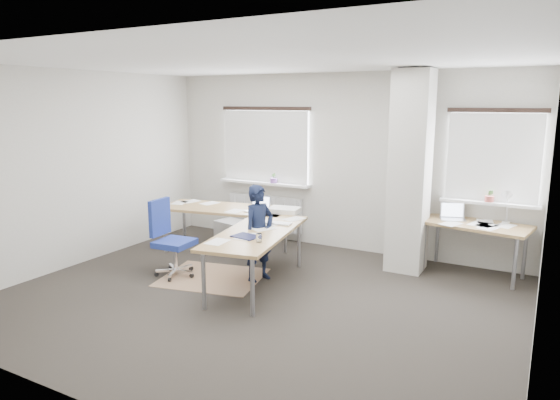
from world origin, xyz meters
The scene contains 8 objects.
ground centered at (0.00, 0.00, 0.00)m, with size 6.00×6.00×0.00m, color black.
room_shell centered at (0.18, 0.45, 1.75)m, with size 6.04×5.04×2.82m.
floor_mat centered at (-0.91, 0.33, 0.00)m, with size 1.31×1.11×0.01m, color #9C7555.
white_crate centered at (-1.72, 2.04, 0.17)m, with size 0.56×0.39×0.33m, color white.
desk_main centered at (-0.77, 0.89, 0.69)m, with size 2.82×2.63×0.96m.
desk_side centered at (2.17, 2.16, 0.69)m, with size 1.50×0.93×1.22m.
task_chair centered at (-1.44, 0.15, 0.29)m, with size 0.57×0.57×1.05m.
person centered at (-0.30, 0.57, 0.65)m, with size 0.47×0.31×1.29m, color black.
Camera 1 is at (3.00, -4.89, 2.35)m, focal length 32.00 mm.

